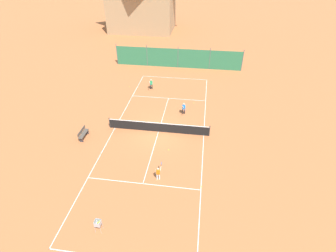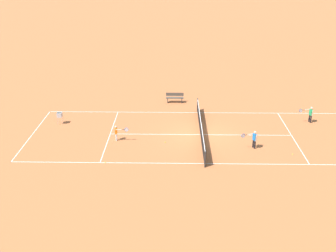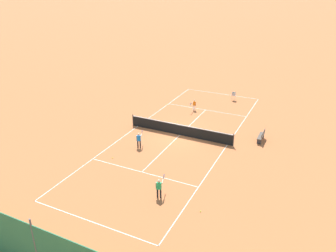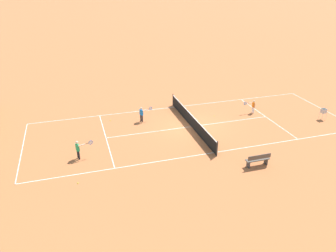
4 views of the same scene
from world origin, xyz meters
name	(u,v)px [view 2 (image 2 of 4)]	position (x,y,z in m)	size (l,w,h in m)	color
ground_plane	(201,135)	(0.00, 0.00, 0.00)	(600.00, 600.00, 0.00)	#BC6638
court_line_markings	(201,135)	(0.00, 0.00, 0.00)	(8.25, 23.85, 0.01)	white
tennis_net	(201,128)	(0.00, 0.00, 0.50)	(9.18, 0.08, 1.06)	#2D2D2D
player_far_baseline	(310,113)	(-2.33, 8.33, 0.72)	(0.40, 1.07, 1.24)	black
player_near_service	(254,138)	(1.97, 3.34, 0.71)	(0.41, 1.05, 1.22)	black
player_near_baseline	(117,132)	(1.01, -5.75, 0.64)	(0.37, 0.95, 1.09)	white
tennis_ball_mid_court	(105,162)	(4.12, -6.09, 0.03)	(0.07, 0.07, 0.07)	#CCE033
tennis_ball_near_corner	(165,142)	(1.29, -2.46, 0.03)	(0.07, 0.07, 0.07)	#CCE033
tennis_ball_service_box	(293,154)	(2.86, 5.70, 0.03)	(0.07, 0.07, 0.07)	#CCE033
tennis_ball_by_net_right	(302,109)	(-5.05, 8.58, 0.03)	(0.07, 0.07, 0.07)	#CCE033
ball_hopper	(60,116)	(-1.72, -10.40, 0.66)	(0.36, 0.36, 0.89)	#B7B7BC
courtside_bench	(175,98)	(-6.34, -1.84, 0.45)	(0.36, 1.50, 0.84)	#51473D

